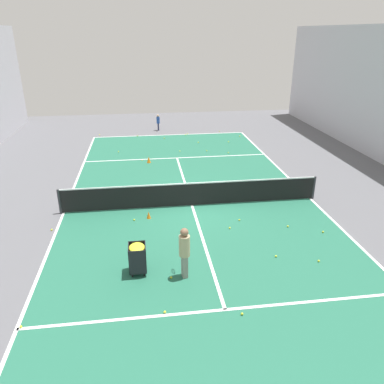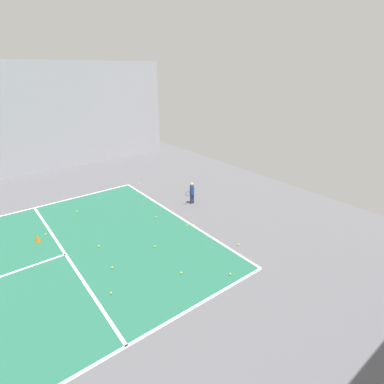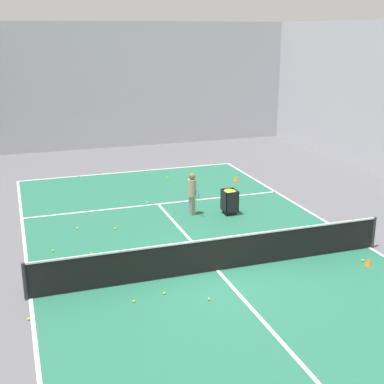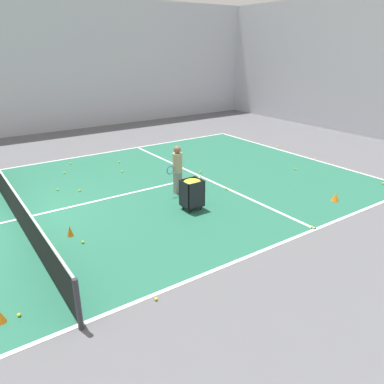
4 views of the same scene
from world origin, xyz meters
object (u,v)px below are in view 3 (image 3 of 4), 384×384
Objects in this scene: ball_cart at (230,197)px; training_cone_1 at (369,261)px; coach_at_net at (192,191)px; tennis_net at (218,254)px; training_cone_0 at (236,178)px.

training_cone_1 is (2.10, -5.62, -0.54)m from ball_cart.
ball_cart is at bearing 110.46° from training_cone_1.
coach_at_net is at bearing 164.90° from ball_cart.
tennis_net reaches higher than training_cone_1.
coach_at_net is 1.69× the size of ball_cart.
coach_at_net reaches higher than training_cone_0.
coach_at_net is at bearing 79.72° from tennis_net.
tennis_net is at bearing 165.45° from training_cone_1.
ball_cart is at bearing -116.60° from training_cone_0.
ball_cart is at bearing 63.39° from tennis_net.
tennis_net is 5.03m from ball_cart.
tennis_net is 4.51m from training_cone_1.
training_cone_1 is at bearing -14.55° from tennis_net.
training_cone_0 is 0.99× the size of training_cone_1.
coach_at_net is at bearing 120.05° from training_cone_1.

